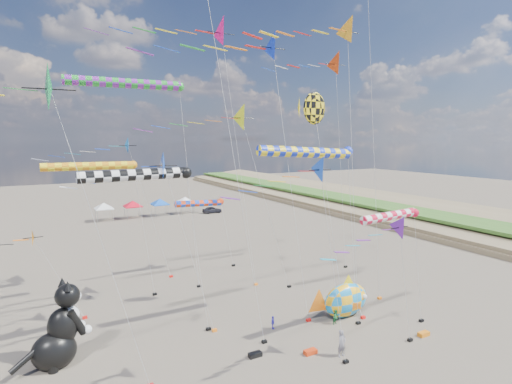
{
  "coord_description": "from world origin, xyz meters",
  "views": [
    {
      "loc": [
        -16.15,
        -13.82,
        14.47
      ],
      "look_at": [
        -1.84,
        12.0,
        10.54
      ],
      "focal_mm": 28.0,
      "sensor_mm": 36.0,
      "label": 1
    }
  ],
  "objects_px": {
    "person_adult": "(342,343)",
    "child_blue": "(273,323)",
    "fish_inflatable": "(345,300)",
    "parked_car": "(212,210)",
    "cat_inflatable": "(58,324)",
    "child_green": "(336,317)"
  },
  "relations": [
    {
      "from": "cat_inflatable",
      "to": "parked_car",
      "type": "relative_size",
      "value": 1.47
    },
    {
      "from": "cat_inflatable",
      "to": "parked_car",
      "type": "xyz_separation_m",
      "value": [
        29.31,
        44.64,
        -2.14
      ]
    },
    {
      "from": "cat_inflatable",
      "to": "child_green",
      "type": "bearing_deg",
      "value": -28.84
    },
    {
      "from": "fish_inflatable",
      "to": "cat_inflatable",
      "type": "bearing_deg",
      "value": 170.47
    },
    {
      "from": "parked_car",
      "to": "cat_inflatable",
      "type": "bearing_deg",
      "value": 150.48
    },
    {
      "from": "person_adult",
      "to": "child_blue",
      "type": "distance_m",
      "value": 5.93
    },
    {
      "from": "person_adult",
      "to": "child_green",
      "type": "relative_size",
      "value": 1.6
    },
    {
      "from": "child_blue",
      "to": "fish_inflatable",
      "type": "bearing_deg",
      "value": -64.8
    },
    {
      "from": "fish_inflatable",
      "to": "person_adult",
      "type": "height_order",
      "value": "fish_inflatable"
    },
    {
      "from": "cat_inflatable",
      "to": "child_green",
      "type": "distance_m",
      "value": 19.91
    },
    {
      "from": "fish_inflatable",
      "to": "parked_car",
      "type": "xyz_separation_m",
      "value": [
        8.44,
        48.15,
        -0.78
      ]
    },
    {
      "from": "cat_inflatable",
      "to": "child_green",
      "type": "xyz_separation_m",
      "value": [
        19.34,
        -4.19,
        -2.2
      ]
    },
    {
      "from": "person_adult",
      "to": "child_blue",
      "type": "bearing_deg",
      "value": 97.68
    },
    {
      "from": "child_green",
      "to": "person_adult",
      "type": "bearing_deg",
      "value": -139.56
    },
    {
      "from": "cat_inflatable",
      "to": "parked_car",
      "type": "height_order",
      "value": "cat_inflatable"
    },
    {
      "from": "fish_inflatable",
      "to": "person_adult",
      "type": "distance_m",
      "value": 6.26
    },
    {
      "from": "fish_inflatable",
      "to": "child_blue",
      "type": "xyz_separation_m",
      "value": [
        -6.29,
        1.05,
        -0.91
      ]
    },
    {
      "from": "cat_inflatable",
      "to": "parked_car",
      "type": "distance_m",
      "value": 53.45
    },
    {
      "from": "person_adult",
      "to": "child_blue",
      "type": "xyz_separation_m",
      "value": [
        -1.99,
        5.58,
        -0.42
      ]
    },
    {
      "from": "child_blue",
      "to": "child_green",
      "type": "bearing_deg",
      "value": -75.29
    },
    {
      "from": "child_blue",
      "to": "parked_car",
      "type": "height_order",
      "value": "parked_car"
    },
    {
      "from": "person_adult",
      "to": "fish_inflatable",
      "type": "bearing_deg",
      "value": 34.51
    }
  ]
}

